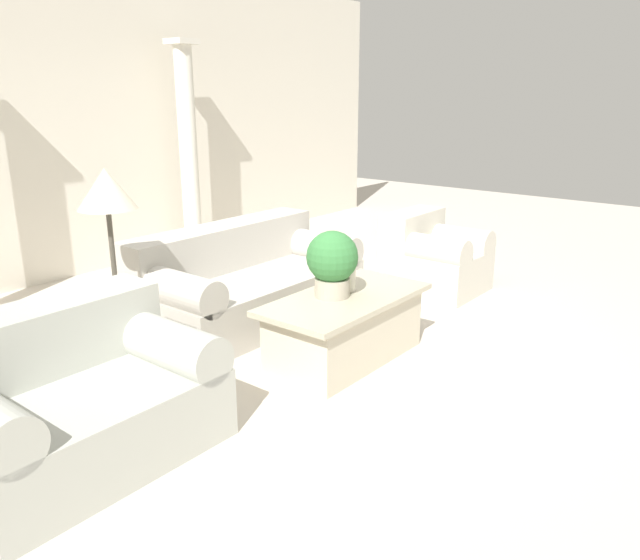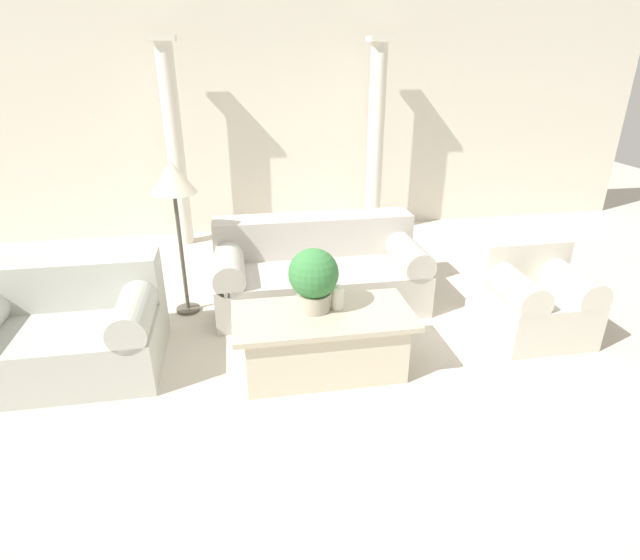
# 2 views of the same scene
# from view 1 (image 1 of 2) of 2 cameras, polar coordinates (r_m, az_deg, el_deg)

# --- Properties ---
(ground_plane) EXTENTS (16.00, 16.00, 0.00)m
(ground_plane) POSITION_cam_1_polar(r_m,az_deg,el_deg) (5.02, -1.43, -5.36)
(ground_plane) COLOR beige
(wall_back) EXTENTS (10.00, 0.06, 3.20)m
(wall_back) POSITION_cam_1_polar(r_m,az_deg,el_deg) (7.04, -21.65, 13.34)
(wall_back) COLOR silver
(wall_back) RESTS_ON ground_plane
(sofa_long) EXTENTS (1.96, 1.00, 0.79)m
(sofa_long) POSITION_cam_1_polar(r_m,az_deg,el_deg) (5.41, -6.94, -0.14)
(sofa_long) COLOR #B7B2A8
(sofa_long) RESTS_ON ground_plane
(loveseat) EXTENTS (1.37, 1.00, 0.79)m
(loveseat) POSITION_cam_1_polar(r_m,az_deg,el_deg) (3.67, -21.84, -9.80)
(loveseat) COLOR #B6B8AD
(loveseat) RESTS_ON ground_plane
(coffee_table) EXTENTS (1.34, 0.67, 0.49)m
(coffee_table) POSITION_cam_1_polar(r_m,az_deg,el_deg) (4.57, 2.31, -4.34)
(coffee_table) COLOR beige
(coffee_table) RESTS_ON ground_plane
(potted_plant) EXTENTS (0.37, 0.37, 0.48)m
(potted_plant) POSITION_cam_1_polar(r_m,az_deg,el_deg) (4.42, 1.12, 1.73)
(potted_plant) COLOR #B2A893
(potted_plant) RESTS_ON coffee_table
(pillar_candle) EXTENTS (0.09, 0.09, 0.18)m
(pillar_candle) POSITION_cam_1_polar(r_m,az_deg,el_deg) (4.59, 2.69, 0.08)
(pillar_candle) COLOR silver
(pillar_candle) RESTS_ON coffee_table
(floor_lamp) EXTENTS (0.40, 0.40, 1.42)m
(floor_lamp) POSITION_cam_1_polar(r_m,az_deg,el_deg) (4.43, -18.90, 7.10)
(floor_lamp) COLOR #4C473D
(floor_lamp) RESTS_ON ground_plane
(column_right) EXTENTS (0.29, 0.29, 2.44)m
(column_right) POSITION_cam_1_polar(r_m,az_deg,el_deg) (7.39, -11.95, 11.52)
(column_right) COLOR silver
(column_right) RESTS_ON ground_plane
(armchair) EXTENTS (0.79, 0.87, 0.76)m
(armchair) POSITION_cam_1_polar(r_m,az_deg,el_deg) (6.25, 10.20, 2.19)
(armchair) COLOR beige
(armchair) RESTS_ON ground_plane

